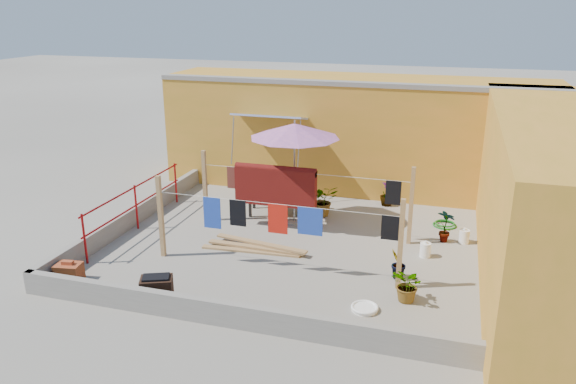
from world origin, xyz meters
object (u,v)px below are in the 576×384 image
at_px(outdoor_table, 279,188).
at_px(green_hose, 445,224).
at_px(water_jug_b, 425,250).
at_px(plant_back_a, 323,200).
at_px(white_basin, 365,308).
at_px(brick_stack, 69,272).
at_px(patio_umbrella, 295,131).
at_px(water_jug_a, 464,236).
at_px(brazier, 157,289).

relative_size(outdoor_table, green_hose, 3.05).
bearing_deg(water_jug_b, plant_back_a, 146.24).
relative_size(outdoor_table, white_basin, 3.54).
relative_size(brick_stack, white_basin, 1.10).
height_order(patio_umbrella, plant_back_a, patio_umbrella).
xyz_separation_m(white_basin, green_hose, (1.22, 4.55, -0.01)).
xyz_separation_m(water_jug_b, green_hose, (0.35, 1.96, -0.12)).
bearing_deg(outdoor_table, water_jug_b, -22.96).
bearing_deg(outdoor_table, patio_umbrella, -43.30).
height_order(white_basin, water_jug_a, water_jug_a).
bearing_deg(white_basin, plant_back_a, 112.52).
height_order(brick_stack, white_basin, brick_stack).
relative_size(outdoor_table, plant_back_a, 2.13).
height_order(outdoor_table, water_jug_a, outdoor_table).
xyz_separation_m(patio_umbrella, brick_stack, (-3.37, -4.22, -2.13)).
distance_m(patio_umbrella, brick_stack, 5.81).
bearing_deg(patio_umbrella, green_hose, 13.82).
bearing_deg(brick_stack, white_basin, 5.53).
bearing_deg(white_basin, brick_stack, -174.47).
height_order(brick_stack, water_jug_b, brick_stack).
relative_size(brazier, green_hose, 1.17).
bearing_deg(water_jug_a, plant_back_a, 167.18).
bearing_deg(water_jug_a, green_hose, 115.28).
height_order(patio_umbrella, brick_stack, patio_umbrella).
distance_m(white_basin, water_jug_b, 2.74).
relative_size(brazier, white_basin, 1.36).
relative_size(green_hose, plant_back_a, 0.70).
height_order(brick_stack, brazier, brazier).
height_order(brick_stack, plant_back_a, plant_back_a).
bearing_deg(green_hose, patio_umbrella, -166.18).
distance_m(outdoor_table, brick_stack, 5.54).
relative_size(patio_umbrella, white_basin, 5.66).
relative_size(brazier, plant_back_a, 0.82).
relative_size(water_jug_b, green_hose, 0.64).
xyz_separation_m(outdoor_table, brick_stack, (-2.80, -4.76, -0.50)).
bearing_deg(brick_stack, outdoor_table, 59.51).
xyz_separation_m(patio_umbrella, outdoor_table, (-0.57, 0.54, -1.63)).
bearing_deg(green_hose, brazier, -132.52).
bearing_deg(outdoor_table, water_jug_a, -7.50).
bearing_deg(plant_back_a, patio_umbrella, -126.88).
xyz_separation_m(brazier, white_basin, (3.67, 0.78, -0.20)).
xyz_separation_m(white_basin, water_jug_b, (0.87, 2.59, 0.12)).
bearing_deg(outdoor_table, brazier, -98.44).
bearing_deg(water_jug_a, white_basin, -114.88).
xyz_separation_m(brick_stack, water_jug_a, (7.40, 4.15, -0.02)).
distance_m(white_basin, water_jug_a, 3.97).
bearing_deg(brick_stack, plant_back_a, 51.65).
xyz_separation_m(brick_stack, water_jug_b, (6.60, 3.15, -0.02)).
distance_m(outdoor_table, white_basin, 5.16).
xyz_separation_m(patio_umbrella, brazier, (-1.31, -4.45, -2.07)).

